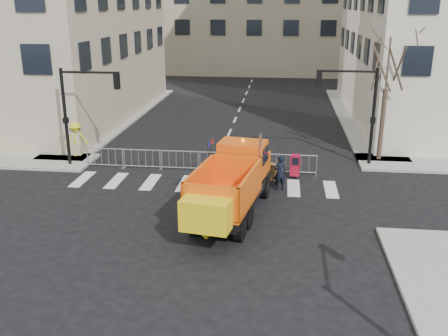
# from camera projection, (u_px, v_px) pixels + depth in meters

# --- Properties ---
(ground) EXTENTS (120.00, 120.00, 0.00)m
(ground) POSITION_uv_depth(u_px,v_px,m) (186.00, 232.00, 19.78)
(ground) COLOR black
(ground) RESTS_ON ground
(sidewalk_back) EXTENTS (64.00, 5.00, 0.15)m
(sidewalk_back) POSITION_uv_depth(u_px,v_px,m) (215.00, 164.00, 27.77)
(sidewalk_back) COLOR gray
(sidewalk_back) RESTS_ON ground
(traffic_light_left) EXTENTS (0.18, 0.18, 5.40)m
(traffic_light_left) POSITION_uv_depth(u_px,v_px,m) (66.00, 119.00, 26.88)
(traffic_light_left) COLOR black
(traffic_light_left) RESTS_ON ground
(traffic_light_right) EXTENTS (0.18, 0.18, 5.40)m
(traffic_light_right) POSITION_uv_depth(u_px,v_px,m) (373.00, 118.00, 26.93)
(traffic_light_right) COLOR black
(traffic_light_right) RESTS_ON ground
(crowd_barriers) EXTENTS (12.60, 0.60, 1.10)m
(crowd_barriers) POSITION_uv_depth(u_px,v_px,m) (199.00, 161.00, 26.85)
(crowd_barriers) COLOR #9EA0A5
(crowd_barriers) RESTS_ON ground
(street_tree) EXTENTS (3.00, 3.00, 7.50)m
(street_tree) POSITION_uv_depth(u_px,v_px,m) (385.00, 96.00, 27.46)
(street_tree) COLOR #382B21
(street_tree) RESTS_ON ground
(plow_truck) EXTENTS (3.77, 8.93, 3.37)m
(plow_truck) POSITION_uv_depth(u_px,v_px,m) (231.00, 183.00, 20.80)
(plow_truck) COLOR black
(plow_truck) RESTS_ON ground
(cop_a) EXTENTS (0.73, 0.61, 1.72)m
(cop_a) POSITION_uv_depth(u_px,v_px,m) (280.00, 173.00, 24.03)
(cop_a) COLOR black
(cop_a) RESTS_ON ground
(cop_b) EXTENTS (1.16, 1.08, 1.89)m
(cop_b) POSITION_uv_depth(u_px,v_px,m) (251.00, 159.00, 25.84)
(cop_b) COLOR black
(cop_b) RESTS_ON ground
(cop_c) EXTENTS (1.00, 0.90, 1.63)m
(cop_c) POSITION_uv_depth(u_px,v_px,m) (257.00, 164.00, 25.51)
(cop_c) COLOR black
(cop_c) RESTS_ON ground
(worker) EXTENTS (1.42, 1.04, 1.96)m
(worker) POSITION_uv_depth(u_px,v_px,m) (76.00, 139.00, 28.85)
(worker) COLOR #C9D519
(worker) RESTS_ON sidewalk_back
(newspaper_box) EXTENTS (0.52, 0.48, 1.10)m
(newspaper_box) POSITION_uv_depth(u_px,v_px,m) (295.00, 165.00, 25.63)
(newspaper_box) COLOR #A90D29
(newspaper_box) RESTS_ON sidewalk_back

